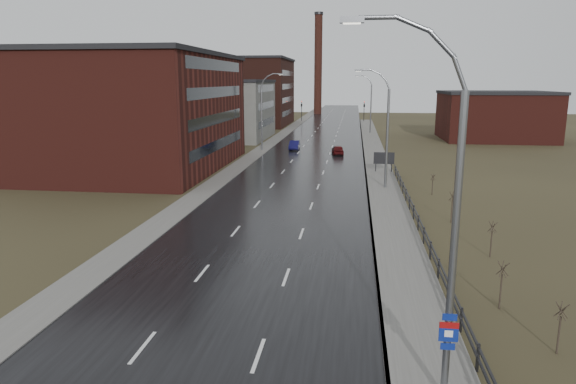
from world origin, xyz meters
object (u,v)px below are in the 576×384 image
(streetlight_main, at_px, (445,223))
(billboard, at_px, (384,159))
(car_near, at_px, (294,146))
(car_far, at_px, (338,150))

(streetlight_main, distance_m, billboard, 43.16)
(billboard, bearing_deg, streetlight_main, -90.84)
(billboard, xyz_separation_m, car_near, (-12.36, 18.53, -0.96))
(car_near, bearing_deg, billboard, -57.81)
(car_near, xyz_separation_m, car_far, (6.69, -4.39, -0.01))
(streetlight_main, xyz_separation_m, car_near, (-11.73, 61.46, -5.39))
(streetlight_main, height_order, car_far, streetlight_main)
(billboard, height_order, car_near, billboard)
(billboard, bearing_deg, car_far, 111.82)
(streetlight_main, relative_size, car_far, 3.10)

